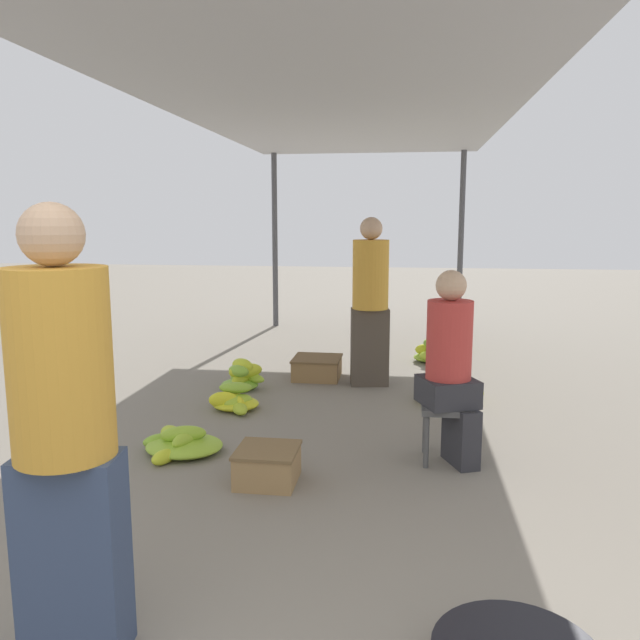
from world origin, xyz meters
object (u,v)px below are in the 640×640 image
crate_mid (267,465)px  shopper_walking_mid (370,299)px  banana_pile_right_0 (450,341)px  crate_near (317,368)px  vendor_foreground (65,431)px  stool (447,415)px  banana_pile_right_2 (446,394)px  banana_pile_left_0 (181,443)px  banana_pile_left_1 (243,376)px  banana_pile_right_1 (434,353)px  banana_pile_left_2 (233,401)px  vendor_seated (451,365)px

crate_mid → shopper_walking_mid: 2.56m
banana_pile_right_0 → crate_near: size_ratio=0.95×
shopper_walking_mid → vendor_foreground: bearing=-102.0°
stool → banana_pile_right_2: 1.43m
banana_pile_right_0 → banana_pile_right_2: 2.36m
banana_pile_left_0 → crate_near: (0.65, 2.19, 0.04)m
banana_pile_right_0 → crate_near: (-1.46, -1.67, 0.01)m
vendor_foreground → banana_pile_left_1: (-0.35, 3.67, -0.75)m
banana_pile_right_0 → banana_pile_right_1: size_ratio=0.87×
banana_pile_left_2 → crate_near: bearing=64.5°
banana_pile_left_1 → crate_mid: 2.18m
banana_pile_left_1 → crate_mid: size_ratio=1.19×
banana_pile_left_0 → banana_pile_left_2: banana_pile_left_2 is taller
stool → vendor_seated: bearing=-22.4°
shopper_walking_mid → banana_pile_right_0: bearing=64.0°
vendor_foreground → shopper_walking_mid: 4.10m
vendor_seated → crate_near: (-1.20, 2.09, -0.56)m
vendor_foreground → banana_pile_right_0: bearing=73.3°
vendor_seated → banana_pile_right_2: 1.53m
vendor_foreground → stool: size_ratio=4.24×
crate_mid → shopper_walking_mid: bearing=78.6°
banana_pile_right_1 → crate_near: size_ratio=1.09×
vendor_foreground → banana_pile_left_2: size_ratio=3.56×
banana_pile_left_0 → stool: bearing=3.3°
banana_pile_left_2 → banana_pile_right_0: 3.48m
banana_pile_left_1 → shopper_walking_mid: bearing=15.7°
banana_pile_left_1 → banana_pile_right_1: 2.35m
crate_near → crate_mid: crate_mid is taller
banana_pile_left_0 → crate_mid: bearing=-29.4°
banana_pile_left_1 → vendor_foreground: bearing=-84.6°
banana_pile_left_1 → banana_pile_left_2: banana_pile_left_1 is taller
vendor_foreground → crate_near: vendor_foreground is taller
banana_pile_left_1 → crate_mid: (0.71, -2.06, -0.02)m
stool → banana_pile_left_2: 1.98m
vendor_seated → banana_pile_right_2: size_ratio=2.04×
vendor_foreground → crate_mid: vendor_foreground is taller
crate_near → shopper_walking_mid: size_ratio=0.30×
stool → shopper_walking_mid: shopper_walking_mid is taller
banana_pile_left_2 → crate_mid: 1.55m
vendor_seated → crate_mid: vendor_seated is taller
banana_pile_left_1 → banana_pile_left_2: bearing=-82.1°
shopper_walking_mid → vendor_seated: bearing=-71.1°
vendor_seated → banana_pile_left_2: vendor_seated is taller
vendor_foreground → banana_pile_left_0: size_ratio=2.76×
vendor_foreground → crate_mid: bearing=77.2°
vendor_seated → banana_pile_right_0: vendor_seated is taller
banana_pile_right_2 → vendor_foreground: bearing=-114.0°
banana_pile_left_0 → crate_near: bearing=73.4°
banana_pile_left_0 → shopper_walking_mid: shopper_walking_mid is taller
banana_pile_right_1 → banana_pile_right_0: bearing=72.7°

